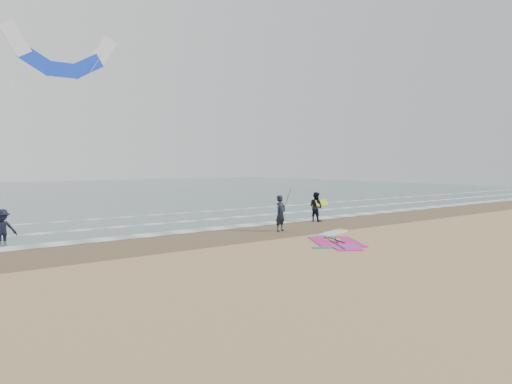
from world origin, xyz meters
TOP-DOWN VIEW (x-y plane):
  - ground at (0.00, 0.00)m, footprint 120.00×120.00m
  - sea_water at (0.00, 48.00)m, footprint 120.00×80.00m
  - wet_sand_band at (0.00, 6.00)m, footprint 120.00×5.00m
  - foam_waterline at (0.00, 10.44)m, footprint 120.00×9.15m
  - windsurf_rig at (0.52, 1.66)m, footprint 4.92×4.66m
  - person_standing at (0.15, 5.37)m, footprint 0.79×0.62m
  - person_walking at (4.65, 7.34)m, footprint 0.83×1.00m
  - person_wading at (-12.31, 10.53)m, footprint 1.26×0.80m
  - held_pole at (0.45, 5.37)m, footprint 0.17×0.86m
  - carried_kiteboard at (5.05, 7.24)m, footprint 1.30×0.51m
  - surf_kite at (-8.84, 13.23)m, footprint 6.53×2.79m

SIDE VIEW (x-z plane):
  - ground at x=0.00m, z-range 0.00..0.00m
  - wet_sand_band at x=0.00m, z-range 0.00..0.01m
  - sea_water at x=0.00m, z-range 0.00..0.02m
  - foam_waterline at x=0.00m, z-range 0.02..0.04m
  - windsurf_rig at x=0.52m, z-range -0.03..0.09m
  - person_walking at x=4.65m, z-range 0.00..1.85m
  - person_wading at x=-12.31m, z-range 0.00..1.86m
  - person_standing at x=0.15m, z-range 0.00..1.93m
  - carried_kiteboard at x=5.05m, z-range 0.97..1.37m
  - held_pole at x=0.45m, z-range 0.51..2.33m
  - surf_kite at x=-8.84m, z-range 4.51..14.25m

